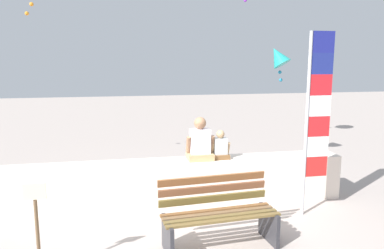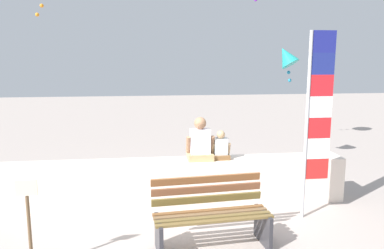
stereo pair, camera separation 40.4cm
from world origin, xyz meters
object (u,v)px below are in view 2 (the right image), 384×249
Objects in this scene: park_bench at (211,216)px; person_child at (221,148)px; person_adult at (200,143)px; flag_banner at (316,114)px; kite_teal at (286,56)px; sign_post at (29,217)px.

person_child is at bearing 74.18° from park_bench.
person_adult is 1.88m from flag_banner.
flag_banner is at bearing 22.95° from park_bench.
park_bench is 2.16× the size of person_adult.
kite_teal is (1.84, 1.99, 1.52)m from person_child.
kite_teal is (0.56, 2.76, 0.86)m from flag_banner.
kite_teal reaches higher than person_adult.
kite_teal is 6.11m from sign_post.
sign_post is at bearing -171.20° from park_bench.
person_child is 1.62m from flag_banner.
park_bench is 1.61m from person_adult.
flag_banner is at bearing -101.57° from kite_teal.
park_bench is 0.55× the size of flag_banner.
flag_banner reaches higher than kite_teal.
flag_banner is (1.27, -0.77, 0.66)m from person_child.
kite_teal reaches higher than sign_post.
person_adult is at bearing -179.95° from person_child.
sign_post is (-2.16, -0.33, 0.25)m from park_bench.
kite_teal is at bearing 78.43° from flag_banner.
sign_post is (-2.23, -1.82, -0.39)m from person_adult.
person_child is 0.57× the size of kite_teal.
kite_teal reaches higher than person_child.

